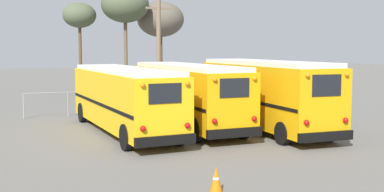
{
  "coord_description": "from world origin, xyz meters",
  "views": [
    {
      "loc": [
        -8.82,
        -20.69,
        3.87
      ],
      "look_at": [
        0.0,
        0.36,
        1.62
      ],
      "focal_mm": 45.0,
      "sensor_mm": 36.0,
      "label": 1
    }
  ],
  "objects_px": {
    "school_bus_0": "(123,97)",
    "traffic_cone": "(216,180)",
    "utility_pole": "(159,49)",
    "school_bus_2": "(264,92)",
    "bare_tree_2": "(79,16)",
    "school_bus_1": "(187,93)",
    "bare_tree_1": "(125,5)",
    "bare_tree_0": "(161,20)"
  },
  "relations": [
    {
      "from": "school_bus_1",
      "to": "traffic_cone",
      "type": "xyz_separation_m",
      "value": [
        -3.33,
        -10.31,
        -1.35
      ]
    },
    {
      "from": "school_bus_0",
      "to": "bare_tree_0",
      "type": "bearing_deg",
      "value": 65.83
    },
    {
      "from": "school_bus_1",
      "to": "school_bus_2",
      "type": "relative_size",
      "value": 1.0
    },
    {
      "from": "utility_pole",
      "to": "bare_tree_0",
      "type": "bearing_deg",
      "value": 70.04
    },
    {
      "from": "utility_pole",
      "to": "school_bus_1",
      "type": "bearing_deg",
      "value": -100.71
    },
    {
      "from": "utility_pole",
      "to": "bare_tree_1",
      "type": "relative_size",
      "value": 0.85
    },
    {
      "from": "school_bus_0",
      "to": "utility_pole",
      "type": "bearing_deg",
      "value": 62.55
    },
    {
      "from": "bare_tree_1",
      "to": "traffic_cone",
      "type": "bearing_deg",
      "value": -99.86
    },
    {
      "from": "utility_pole",
      "to": "bare_tree_0",
      "type": "xyz_separation_m",
      "value": [
        2.9,
        7.98,
        2.44
      ]
    },
    {
      "from": "utility_pole",
      "to": "bare_tree_0",
      "type": "height_order",
      "value": "bare_tree_0"
    },
    {
      "from": "school_bus_1",
      "to": "bare_tree_1",
      "type": "height_order",
      "value": "bare_tree_1"
    },
    {
      "from": "school_bus_0",
      "to": "bare_tree_0",
      "type": "height_order",
      "value": "bare_tree_0"
    },
    {
      "from": "utility_pole",
      "to": "bare_tree_2",
      "type": "height_order",
      "value": "utility_pole"
    },
    {
      "from": "school_bus_0",
      "to": "bare_tree_1",
      "type": "relative_size",
      "value": 1.21
    },
    {
      "from": "utility_pole",
      "to": "bare_tree_0",
      "type": "relative_size",
      "value": 0.95
    },
    {
      "from": "traffic_cone",
      "to": "school_bus_2",
      "type": "bearing_deg",
      "value": 52.11
    },
    {
      "from": "bare_tree_0",
      "to": "utility_pole",
      "type": "bearing_deg",
      "value": -109.96
    },
    {
      "from": "utility_pole",
      "to": "bare_tree_2",
      "type": "relative_size",
      "value": 1.0
    },
    {
      "from": "school_bus_2",
      "to": "bare_tree_2",
      "type": "distance_m",
      "value": 20.32
    },
    {
      "from": "bare_tree_2",
      "to": "utility_pole",
      "type": "bearing_deg",
      "value": -62.74
    },
    {
      "from": "bare_tree_0",
      "to": "bare_tree_1",
      "type": "distance_m",
      "value": 3.78
    },
    {
      "from": "school_bus_2",
      "to": "bare_tree_2",
      "type": "relative_size",
      "value": 1.38
    },
    {
      "from": "utility_pole",
      "to": "traffic_cone",
      "type": "relative_size",
      "value": 10.63
    },
    {
      "from": "bare_tree_2",
      "to": "school_bus_1",
      "type": "bearing_deg",
      "value": -82.75
    },
    {
      "from": "school_bus_2",
      "to": "bare_tree_1",
      "type": "relative_size",
      "value": 1.17
    },
    {
      "from": "school_bus_0",
      "to": "school_bus_2",
      "type": "bearing_deg",
      "value": -14.56
    },
    {
      "from": "utility_pole",
      "to": "traffic_cone",
      "type": "height_order",
      "value": "utility_pole"
    },
    {
      "from": "school_bus_0",
      "to": "school_bus_1",
      "type": "xyz_separation_m",
      "value": [
        3.23,
        0.2,
        0.06
      ]
    },
    {
      "from": "school_bus_2",
      "to": "traffic_cone",
      "type": "height_order",
      "value": "school_bus_2"
    },
    {
      "from": "utility_pole",
      "to": "traffic_cone",
      "type": "bearing_deg",
      "value": -104.53
    },
    {
      "from": "traffic_cone",
      "to": "school_bus_0",
      "type": "bearing_deg",
      "value": 89.39
    },
    {
      "from": "school_bus_1",
      "to": "bare_tree_2",
      "type": "height_order",
      "value": "bare_tree_2"
    },
    {
      "from": "traffic_cone",
      "to": "bare_tree_2",
      "type": "bearing_deg",
      "value": 87.6
    },
    {
      "from": "school_bus_0",
      "to": "traffic_cone",
      "type": "height_order",
      "value": "school_bus_0"
    },
    {
      "from": "bare_tree_0",
      "to": "bare_tree_1",
      "type": "relative_size",
      "value": 0.89
    },
    {
      "from": "utility_pole",
      "to": "school_bus_2",
      "type": "bearing_deg",
      "value": -82.76
    },
    {
      "from": "bare_tree_1",
      "to": "school_bus_2",
      "type": "bearing_deg",
      "value": -83.79
    },
    {
      "from": "school_bus_0",
      "to": "traffic_cone",
      "type": "xyz_separation_m",
      "value": [
        -0.11,
        -10.11,
        -1.29
      ]
    },
    {
      "from": "school_bus_1",
      "to": "traffic_cone",
      "type": "relative_size",
      "value": 14.64
    },
    {
      "from": "school_bus_0",
      "to": "bare_tree_1",
      "type": "bearing_deg",
      "value": 74.64
    },
    {
      "from": "school_bus_0",
      "to": "utility_pole",
      "type": "distance_m",
      "value": 11.1
    },
    {
      "from": "bare_tree_0",
      "to": "school_bus_0",
      "type": "bearing_deg",
      "value": -114.17
    }
  ]
}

